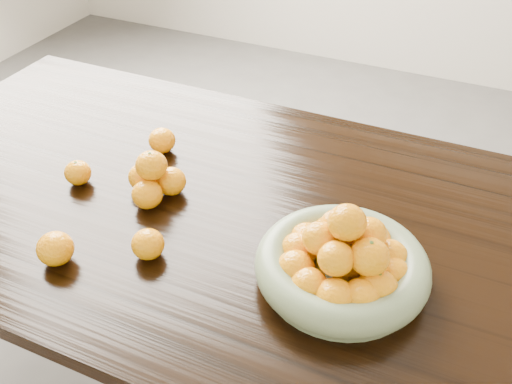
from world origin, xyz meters
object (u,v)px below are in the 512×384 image
at_px(fruit_bowl, 343,263).
at_px(dining_table, 242,237).
at_px(loose_orange_0, 78,173).
at_px(orange_pyramid, 153,179).

bearing_deg(fruit_bowl, dining_table, 156.39).
bearing_deg(loose_orange_0, dining_table, 9.73).
bearing_deg(orange_pyramid, dining_table, 9.99).
bearing_deg(loose_orange_0, orange_pyramid, 9.45).
xyz_separation_m(orange_pyramid, loose_orange_0, (-0.20, -0.03, -0.02)).
distance_m(fruit_bowl, orange_pyramid, 0.50).
distance_m(fruit_bowl, loose_orange_0, 0.70).
distance_m(dining_table, fruit_bowl, 0.34).
distance_m(dining_table, loose_orange_0, 0.43).
relative_size(fruit_bowl, loose_orange_0, 5.32).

